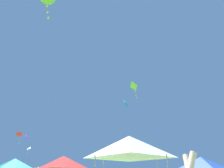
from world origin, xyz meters
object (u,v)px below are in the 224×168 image
at_px(kite_lime_diamond, 134,87).
at_px(canopy_tent_teal, 14,165).
at_px(kite_purple_diamond, 27,137).
at_px(kite_red_delta, 19,134).
at_px(kite_white_diamond, 29,149).
at_px(canopy_tent_blue, 202,164).
at_px(kite_cyan_diamond, 126,103).
at_px(canopy_tent_red, 63,162).
at_px(canopy_tent_white, 130,147).

bearing_deg(kite_lime_diamond, canopy_tent_teal, -126.28).
bearing_deg(kite_purple_diamond, kite_lime_diamond, -15.98).
distance_m(kite_lime_diamond, kite_red_delta, 17.07).
relative_size(kite_white_diamond, kite_lime_diamond, 0.58).
xyz_separation_m(canopy_tent_teal, kite_white_diamond, (-9.15, 19.83, 3.77)).
height_order(kite_purple_diamond, kite_red_delta, kite_purple_diamond).
height_order(canopy_tent_teal, kite_red_delta, kite_red_delta).
bearing_deg(kite_red_delta, kite_purple_diamond, 110.81).
height_order(canopy_tent_blue, kite_cyan_diamond, kite_cyan_diamond).
bearing_deg(kite_white_diamond, kite_cyan_diamond, -18.79).
bearing_deg(canopy_tent_red, kite_lime_diamond, 52.88).
relative_size(kite_white_diamond, kite_red_delta, 0.97).
relative_size(canopy_tent_blue, canopy_tent_teal, 0.98).
height_order(canopy_tent_teal, kite_purple_diamond, kite_purple_diamond).
bearing_deg(canopy_tent_white, canopy_tent_teal, 156.82).
relative_size(kite_cyan_diamond, kite_red_delta, 0.85).
relative_size(canopy_tent_white, kite_white_diamond, 2.55).
relative_size(canopy_tent_teal, kite_cyan_diamond, 2.30).
bearing_deg(canopy_tent_white, canopy_tent_red, 129.12).
distance_m(canopy_tent_blue, kite_white_diamond, 30.16).
bearing_deg(canopy_tent_teal, kite_white_diamond, 114.76).
xyz_separation_m(canopy_tent_blue, kite_lime_diamond, (-3.18, 13.51, 11.77)).
xyz_separation_m(canopy_tent_blue, canopy_tent_teal, (-12.50, 0.81, 0.05)).
bearing_deg(canopy_tent_white, kite_cyan_diamond, 89.98).
relative_size(canopy_tent_red, canopy_tent_teal, 1.17).
bearing_deg(kite_purple_diamond, canopy_tent_blue, -41.30).
height_order(canopy_tent_red, kite_white_diamond, kite_white_diamond).
distance_m(canopy_tent_red, kite_white_diamond, 20.24).
bearing_deg(kite_purple_diamond, canopy_tent_white, -51.71).
relative_size(kite_purple_diamond, kite_cyan_diamond, 0.54).
bearing_deg(kite_cyan_diamond, canopy_tent_teal, -119.97).
relative_size(kite_lime_diamond, kite_red_delta, 1.67).
xyz_separation_m(kite_lime_diamond, kite_purple_diamond, (-18.11, 5.19, -6.27)).
xyz_separation_m(kite_purple_diamond, kite_cyan_diamond, (16.85, -3.91, 4.07)).
distance_m(canopy_tent_blue, canopy_tent_teal, 12.53).
bearing_deg(canopy_tent_blue, kite_purple_diamond, 138.70).
distance_m(canopy_tent_white, kite_lime_diamond, 19.61).
height_order(canopy_tent_red, kite_cyan_diamond, kite_cyan_diamond).
xyz_separation_m(canopy_tent_teal, kite_cyan_diamond, (8.06, 13.98, 9.52)).
height_order(kite_white_diamond, kite_red_delta, kite_red_delta).
distance_m(kite_purple_diamond, kite_cyan_diamond, 17.77).
bearing_deg(kite_cyan_diamond, kite_lime_diamond, -45.51).
relative_size(canopy_tent_white, kite_lime_diamond, 1.48).
bearing_deg(kite_lime_diamond, kite_white_diamond, 158.88).
bearing_deg(kite_cyan_diamond, kite_purple_diamond, 166.95).
height_order(canopy_tent_blue, canopy_tent_teal, canopy_tent_teal).
bearing_deg(kite_purple_diamond, kite_red_delta, -69.19).
bearing_deg(kite_purple_diamond, canopy_tent_red, -52.12).
distance_m(canopy_tent_blue, kite_lime_diamond, 18.20).
relative_size(kite_lime_diamond, kite_purple_diamond, 3.62).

